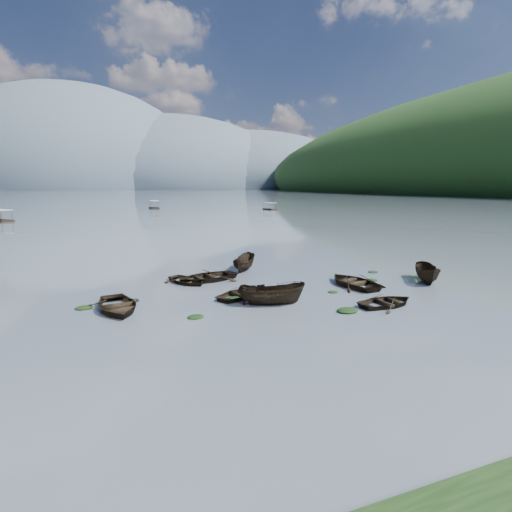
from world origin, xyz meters
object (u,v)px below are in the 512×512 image
object	(u,v)px
rowboat_0	(117,310)
pontoon_left	(1,221)
pontoon_centre	(154,209)
rowboat_3	(354,285)

from	to	relation	value
rowboat_0	pontoon_left	size ratio (longest dim) A/B	0.76
pontoon_left	rowboat_0	bearing A→B (deg)	-109.20
rowboat_0	pontoon_centre	xyz separation A→B (m)	(15.74, 111.96, 0.00)
rowboat_0	pontoon_left	bearing A→B (deg)	99.10
rowboat_0	rowboat_3	xyz separation A→B (m)	(17.37, 0.03, 0.00)
pontoon_left	rowboat_3	bearing A→B (deg)	-97.65
rowboat_3	pontoon_centre	distance (m)	111.94
rowboat_3	pontoon_left	bearing A→B (deg)	-66.35
rowboat_0	pontoon_centre	size ratio (longest dim) A/B	0.72
pontoon_left	pontoon_centre	bearing A→B (deg)	10.88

